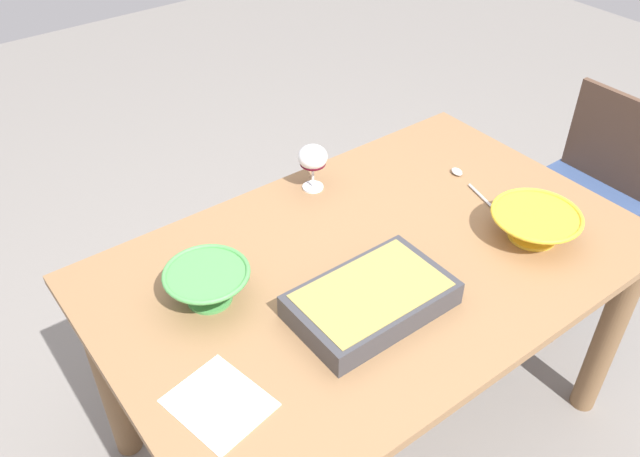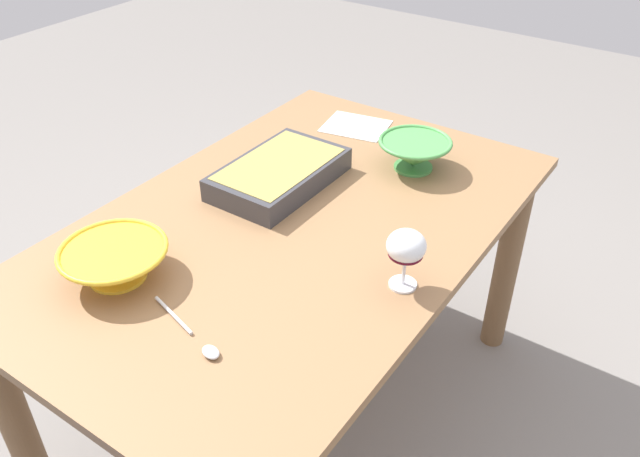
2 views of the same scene
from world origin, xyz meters
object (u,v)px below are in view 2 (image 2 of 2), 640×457
at_px(mixing_bowl, 115,261).
at_px(napkin, 356,126).
at_px(casserole_dish, 279,173).
at_px(dining_table, 293,263).
at_px(wine_glass, 406,249).
at_px(small_bowl, 414,153).
at_px(serving_spoon, 198,339).

distance_m(mixing_bowl, napkin, 0.97).
bearing_deg(napkin, mixing_bowl, 177.87).
xyz_separation_m(casserole_dish, mixing_bowl, (-0.54, 0.05, 0.01)).
height_order(dining_table, casserole_dish, casserole_dish).
relative_size(dining_table, mixing_bowl, 5.90).
bearing_deg(wine_glass, napkin, 39.45).
bearing_deg(casserole_dish, napkin, 2.28).
height_order(dining_table, wine_glass, wine_glass).
distance_m(small_bowl, serving_spoon, 0.88).
xyz_separation_m(dining_table, mixing_bowl, (-0.41, 0.19, 0.18)).
xyz_separation_m(dining_table, small_bowl, (0.43, -0.13, 0.19)).
xyz_separation_m(dining_table, wine_glass, (-0.06, -0.36, 0.24)).
bearing_deg(dining_table, small_bowl, -16.60).
height_order(casserole_dish, serving_spoon, casserole_dish).
bearing_deg(dining_table, wine_glass, -100.14).
relative_size(wine_glass, mixing_bowl, 0.60).
distance_m(wine_glass, casserole_dish, 0.54).
bearing_deg(napkin, serving_spoon, -165.74).
height_order(dining_table, napkin, napkin).
xyz_separation_m(casserole_dish, small_bowl, (0.29, -0.27, 0.01)).
distance_m(mixing_bowl, small_bowl, 0.89).
distance_m(casserole_dish, serving_spoon, 0.64).
bearing_deg(dining_table, mixing_bowl, 154.56).
bearing_deg(small_bowl, napkin, 63.95).
xyz_separation_m(dining_table, serving_spoon, (-0.46, -0.10, 0.14)).
relative_size(wine_glass, casserole_dish, 0.38).
height_order(dining_table, mixing_bowl, mixing_bowl).
bearing_deg(serving_spoon, small_bowl, -1.60).
relative_size(casserole_dish, small_bowl, 1.81).
relative_size(wine_glass, napkin, 0.73).
xyz_separation_m(serving_spoon, napkin, (1.02, 0.26, -0.01)).
bearing_deg(dining_table, serving_spoon, -167.44).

